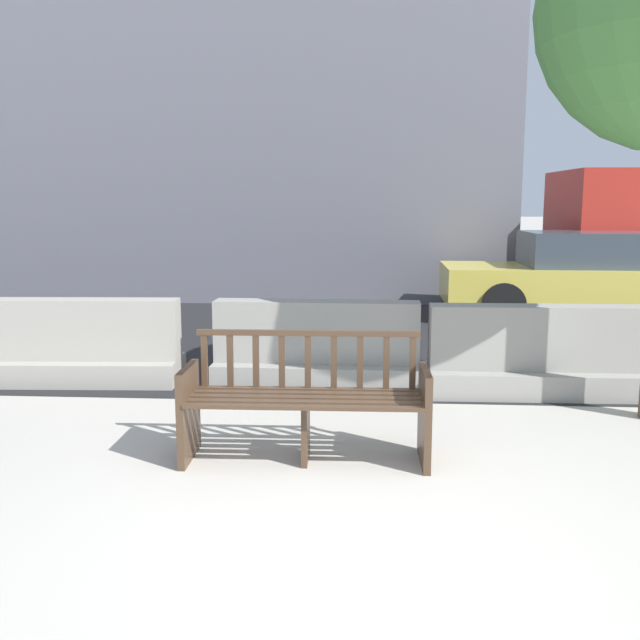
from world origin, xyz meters
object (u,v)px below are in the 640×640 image
Objects in this scene: car_taxi_near at (584,275)px; jersey_barrier_right at (536,358)px; jersey_barrier_centre at (317,351)px; jersey_barrier_left at (79,349)px; street_bench at (306,404)px.

jersey_barrier_right is at bearing -110.97° from car_taxi_near.
jersey_barrier_centre and jersey_barrier_left have the same top height.
jersey_barrier_centre is at bearing 174.94° from jersey_barrier_right.
jersey_barrier_left is 7.68m from car_taxi_near.
car_taxi_near is (3.85, 4.44, 0.34)m from jersey_barrier_centre.
jersey_barrier_right is (4.46, -0.16, 0.00)m from jersey_barrier_left.
car_taxi_near reaches higher than jersey_barrier_left.
car_taxi_near is at bearing 69.03° from jersey_barrier_right.
car_taxi_near is (3.78, 6.51, 0.28)m from street_bench.
car_taxi_near is (1.77, 4.62, 0.34)m from jersey_barrier_right.
street_bench is at bearing -87.99° from jersey_barrier_centre.
car_taxi_near is at bearing 35.63° from jersey_barrier_left.
jersey_barrier_left is 0.48× the size of car_taxi_near.
jersey_barrier_left and jersey_barrier_right have the same top height.
jersey_barrier_left is 4.46m from jersey_barrier_right.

